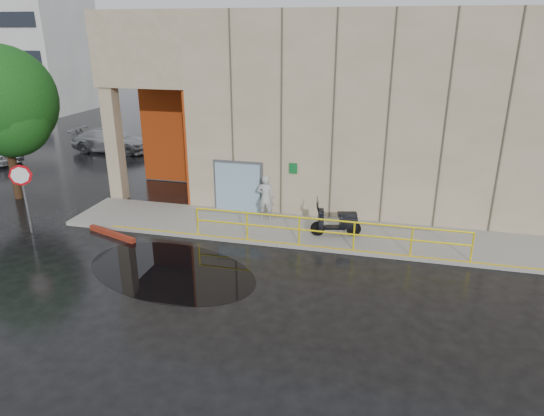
{
  "coord_description": "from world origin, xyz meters",
  "views": [
    {
      "loc": [
        6.09,
        -12.24,
        7.28
      ],
      "look_at": [
        2.36,
        3.0,
        1.47
      ],
      "focal_mm": 32.0,
      "sensor_mm": 36.0,
      "label": 1
    }
  ],
  "objects_px": {
    "red_curb": "(112,234)",
    "car_c": "(112,140)",
    "stop_sign": "(22,184)",
    "tree_near": "(3,105)",
    "person": "(266,197)",
    "scooter": "(337,215)"
  },
  "relations": [
    {
      "from": "person",
      "to": "car_c",
      "type": "distance_m",
      "value": 15.44
    },
    {
      "from": "car_c",
      "to": "tree_near",
      "type": "xyz_separation_m",
      "value": [
        0.75,
        -9.13,
        3.49
      ]
    },
    {
      "from": "stop_sign",
      "to": "tree_near",
      "type": "relative_size",
      "value": 0.4
    },
    {
      "from": "person",
      "to": "stop_sign",
      "type": "xyz_separation_m",
      "value": [
        -8.42,
        -3.15,
        0.89
      ]
    },
    {
      "from": "person",
      "to": "stop_sign",
      "type": "bearing_deg",
      "value": 17.22
    },
    {
      "from": "stop_sign",
      "to": "tree_near",
      "type": "xyz_separation_m",
      "value": [
        -3.18,
        3.28,
        2.28
      ]
    },
    {
      "from": "scooter",
      "to": "tree_near",
      "type": "relative_size",
      "value": 0.28
    },
    {
      "from": "scooter",
      "to": "red_curb",
      "type": "relative_size",
      "value": 0.79
    },
    {
      "from": "stop_sign",
      "to": "tree_near",
      "type": "height_order",
      "value": "tree_near"
    },
    {
      "from": "red_curb",
      "to": "scooter",
      "type": "bearing_deg",
      "value": 11.8
    },
    {
      "from": "stop_sign",
      "to": "red_curb",
      "type": "xyz_separation_m",
      "value": [
        3.17,
        0.44,
        -1.85
      ]
    },
    {
      "from": "red_curb",
      "to": "car_c",
      "type": "xyz_separation_m",
      "value": [
        -7.1,
        11.97,
        0.64
      ]
    },
    {
      "from": "red_curb",
      "to": "tree_near",
      "type": "distance_m",
      "value": 8.09
    },
    {
      "from": "stop_sign",
      "to": "person",
      "type": "bearing_deg",
      "value": 10.67
    },
    {
      "from": "red_curb",
      "to": "car_c",
      "type": "distance_m",
      "value": 13.93
    },
    {
      "from": "tree_near",
      "to": "red_curb",
      "type": "bearing_deg",
      "value": -24.07
    },
    {
      "from": "person",
      "to": "car_c",
      "type": "bearing_deg",
      "value": -40.17
    },
    {
      "from": "red_curb",
      "to": "tree_near",
      "type": "xyz_separation_m",
      "value": [
        -6.35,
        2.84,
        4.13
      ]
    },
    {
      "from": "scooter",
      "to": "car_c",
      "type": "xyz_separation_m",
      "value": [
        -15.28,
        10.26,
        -0.24
      ]
    },
    {
      "from": "tree_near",
      "to": "car_c",
      "type": "bearing_deg",
      "value": 94.7
    },
    {
      "from": "scooter",
      "to": "red_curb",
      "type": "height_order",
      "value": "scooter"
    },
    {
      "from": "person",
      "to": "car_c",
      "type": "xyz_separation_m",
      "value": [
        -12.35,
        9.26,
        -0.32
      ]
    }
  ]
}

